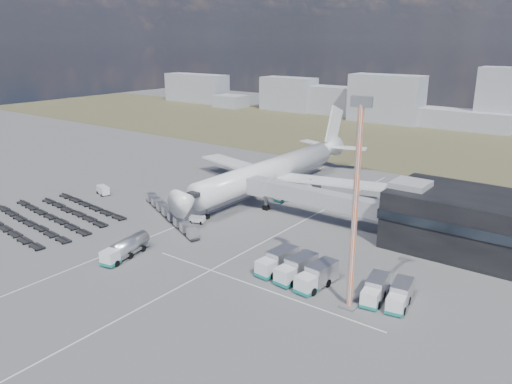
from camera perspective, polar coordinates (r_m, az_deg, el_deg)
The scene contains 16 objects.
ground at distance 94.76m, azimuth -9.21°, elevation -4.56°, with size 420.00×420.00×0.00m, color #565659.
grass_strip at distance 185.47m, azimuth 15.94°, elevation 5.72°, with size 420.00×90.00×0.01m, color brown.
lane_markings at distance 90.52m, azimuth -3.50°, elevation -5.42°, with size 47.12×110.00×0.01m.
terminal at distance 90.97m, azimuth 24.38°, elevation -3.33°, with size 30.40×16.40×11.00m.
jet_bridge at distance 98.78m, azimuth 5.72°, elevation -0.40°, with size 30.30×3.80×7.05m.
airliner at distance 116.65m, azimuth 2.09°, elevation 2.54°, with size 51.59×64.53×17.62m.
skyline at distance 218.49m, azimuth 21.65°, elevation 9.12°, with size 301.04×22.13×24.96m.
fuel_tanker at distance 85.51m, azimuth -14.70°, elevation -6.24°, with size 4.18×10.03×3.15m.
pushback_tug at distance 98.53m, azimuth -6.73°, elevation -3.17°, with size 2.97×1.67×1.37m, color white.
utility_van at distance 120.55m, azimuth -17.08°, elevation 0.17°, with size 3.86×1.74×2.09m, color white.
catering_truck at distance 111.47m, azimuth 3.52°, elevation -0.30°, with size 3.65×6.05×2.59m.
service_trucks_near at distance 75.83m, azimuth 4.63°, elevation -8.72°, with size 10.93×8.69×3.11m.
service_trucks_far at distance 71.71m, azimuth 14.77°, elevation -11.03°, with size 6.80×7.76×2.80m.
uld_row at distance 101.32m, azimuth -9.83°, elevation -2.48°, with size 25.32×12.82×1.83m.
baggage_dollies at distance 108.72m, azimuth -22.59°, elevation -2.61°, with size 30.69×22.01×0.77m.
floodlight_mast at distance 64.44m, azimuth 11.26°, elevation -1.83°, with size 2.66×2.17×28.16m.
Camera 1 is at (64.09, -60.55, 34.71)m, focal length 35.00 mm.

